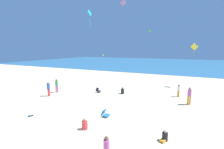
# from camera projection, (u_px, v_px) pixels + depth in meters

# --- Properties ---
(ground_plane) EXTENTS (120.00, 120.00, 0.00)m
(ground_plane) POSITION_uv_depth(u_px,v_px,m) (124.00, 95.00, 18.84)
(ground_plane) COLOR beige
(ocean_water) EXTENTS (120.00, 60.00, 0.05)m
(ocean_water) POSITION_uv_depth(u_px,v_px,m) (169.00, 63.00, 61.46)
(ocean_water) COLOR teal
(ocean_water) RESTS_ON ground_plane
(beach_chair_mid_beach) EXTENTS (0.80, 0.81, 0.62)m
(beach_chair_mid_beach) POSITION_uv_depth(u_px,v_px,m) (98.00, 90.00, 19.98)
(beach_chair_mid_beach) COLOR black
(beach_chair_mid_beach) RESTS_ON ground_plane
(beach_chair_far_right) EXTENTS (0.62, 0.60, 0.58)m
(beach_chair_far_right) POSITION_uv_depth(u_px,v_px,m) (105.00, 113.00, 12.84)
(beach_chair_far_right) COLOR #2370B2
(beach_chair_far_right) RESTS_ON ground_plane
(person_0) EXTENTS (0.41, 0.41, 1.71)m
(person_0) POSITION_uv_depth(u_px,v_px,m) (48.00, 88.00, 18.36)
(person_0) COLOR red
(person_0) RESTS_ON ground_plane
(person_1) EXTENTS (0.47, 0.47, 1.76)m
(person_1) POSITION_uv_depth(u_px,v_px,m) (189.00, 95.00, 15.48)
(person_1) COLOR orange
(person_1) RESTS_ON ground_plane
(person_2) EXTENTS (0.50, 0.63, 0.70)m
(person_2) POSITION_uv_depth(u_px,v_px,m) (165.00, 137.00, 9.42)
(person_2) COLOR black
(person_2) RESTS_ON ground_plane
(person_4) EXTENTS (0.46, 0.46, 1.70)m
(person_4) POSITION_uv_depth(u_px,v_px,m) (57.00, 85.00, 19.95)
(person_4) COLOR #D8599E
(person_4) RESTS_ON ground_plane
(person_5) EXTENTS (0.60, 0.72, 0.81)m
(person_5) POSITION_uv_depth(u_px,v_px,m) (85.00, 125.00, 10.82)
(person_5) COLOR red
(person_5) RESTS_ON ground_plane
(person_6) EXTENTS (0.40, 0.40, 1.43)m
(person_6) POSITION_uv_depth(u_px,v_px,m) (179.00, 90.00, 18.10)
(person_6) COLOR orange
(person_6) RESTS_ON ground_plane
(person_7) EXTENTS (0.48, 0.72, 0.83)m
(person_7) POSITION_uv_depth(u_px,v_px,m) (123.00, 91.00, 19.45)
(person_7) COLOR black
(person_7) RESTS_ON ground_plane
(person_8) EXTENTS (0.40, 0.40, 1.44)m
(person_8) POSITION_uv_depth(u_px,v_px,m) (107.00, 148.00, 7.39)
(person_8) COLOR black
(person_8) RESTS_ON ground_plane
(kite_lime) EXTENTS (0.54, 0.53, 1.06)m
(kite_lime) POSITION_uv_depth(u_px,v_px,m) (103.00, 55.00, 41.80)
(kite_lime) COLOR #99DB33
(kite_teal) EXTENTS (0.24, 0.55, 1.25)m
(kite_teal) POSITION_uv_depth(u_px,v_px,m) (90.00, 14.00, 11.97)
(kite_teal) COLOR #1EADAD
(kite_yellow) EXTENTS (0.96, 0.51, 1.69)m
(kite_yellow) POSITION_uv_depth(u_px,v_px,m) (194.00, 47.00, 22.23)
(kite_yellow) COLOR yellow
(kite_green) EXTENTS (0.68, 0.27, 1.32)m
(kite_green) POSITION_uv_depth(u_px,v_px,m) (149.00, 31.00, 35.31)
(kite_green) COLOR green
(kite_pink) EXTENTS (1.01, 0.16, 1.37)m
(kite_pink) POSITION_uv_depth(u_px,v_px,m) (123.00, 3.00, 23.30)
(kite_pink) COLOR pink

